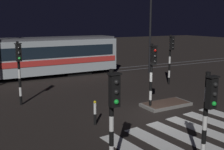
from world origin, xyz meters
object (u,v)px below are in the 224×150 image
object	(u,v)px
traffic_light_corner_far_right	(171,52)
traffic_light_kerb_mid_left	(208,108)
traffic_light_corner_near_left	(113,107)
traffic_light_median_centre	(152,67)
street_lamp_trackside_right	(152,21)
bollard_island_edge	(95,113)
tram	(26,57)
traffic_light_corner_far_left	(19,64)

from	to	relation	value
traffic_light_corner_far_right	traffic_light_kerb_mid_left	xyz separation A→B (m)	(-7.05, -9.72, -0.33)
traffic_light_corner_near_left	traffic_light_kerb_mid_left	bearing A→B (deg)	-24.78
traffic_light_median_centre	street_lamp_trackside_right	xyz separation A→B (m)	(6.22, 8.21, 2.33)
traffic_light_kerb_mid_left	bollard_island_edge	world-z (taller)	traffic_light_kerb_mid_left
traffic_light_corner_near_left	traffic_light_median_centre	size ratio (longest dim) A/B	0.94
traffic_light_median_centre	tram	bearing A→B (deg)	108.63
traffic_light_corner_far_right	bollard_island_edge	distance (m)	9.61
traffic_light_median_centre	tram	size ratio (longest dim) A/B	0.22
traffic_light_corner_far_left	bollard_island_edge	distance (m)	5.44
traffic_light_corner_near_left	bollard_island_edge	size ratio (longest dim) A/B	2.89
traffic_light_corner_far_left	bollard_island_edge	bearing A→B (deg)	-64.22
traffic_light_corner_far_right	traffic_light_corner_far_left	bearing A→B (deg)	179.62
traffic_light_corner_far_left	traffic_light_median_centre	size ratio (longest dim) A/B	1.02
traffic_light_corner_far_left	bollard_island_edge	xyz separation A→B (m)	(2.24, -4.63, -1.75)
bollard_island_edge	traffic_light_corner_far_right	bearing A→B (deg)	28.93
traffic_light_corner_far_left	street_lamp_trackside_right	bearing A→B (deg)	18.99
tram	traffic_light_corner_far_left	bearing A→B (deg)	-105.14
traffic_light_corner_near_left	street_lamp_trackside_right	size ratio (longest dim) A/B	0.44
bollard_island_edge	street_lamp_trackside_right	bearing A→B (deg)	41.94
traffic_light_kerb_mid_left	traffic_light_corner_far_right	bearing A→B (deg)	54.04
traffic_light_kerb_mid_left	traffic_light_corner_near_left	distance (m)	2.81
traffic_light_corner_far_right	traffic_light_kerb_mid_left	bearing A→B (deg)	-125.96
traffic_light_corner_far_right	traffic_light_median_centre	size ratio (longest dim) A/B	1.05
traffic_light_kerb_mid_left	traffic_light_corner_far_left	distance (m)	10.38
traffic_light_corner_far_left	traffic_light_median_centre	world-z (taller)	traffic_light_corner_far_left
traffic_light_corner_far_right	street_lamp_trackside_right	xyz separation A→B (m)	(1.49, 4.19, 2.22)
traffic_light_corner_near_left	bollard_island_edge	bearing A→B (deg)	71.35
traffic_light_corner_far_right	traffic_light_corner_near_left	bearing A→B (deg)	-138.34
traffic_light_corner_near_left	tram	world-z (taller)	tram
traffic_light_median_centre	bollard_island_edge	distance (m)	3.96
traffic_light_corner_far_right	traffic_light_median_centre	bearing A→B (deg)	-139.67
street_lamp_trackside_right	tram	world-z (taller)	street_lamp_trackside_right
street_lamp_trackside_right	traffic_light_median_centre	bearing A→B (deg)	-127.14
traffic_light_corner_far_right	traffic_light_median_centre	distance (m)	6.21
street_lamp_trackside_right	traffic_light_corner_far_right	bearing A→B (deg)	-109.51
traffic_light_corner_near_left	tram	size ratio (longest dim) A/B	0.21
traffic_light_kerb_mid_left	tram	distance (m)	17.09
traffic_light_corner_far_right	traffic_light_corner_far_left	world-z (taller)	traffic_light_corner_far_right
traffic_light_corner_far_left	street_lamp_trackside_right	size ratio (longest dim) A/B	0.48
traffic_light_median_centre	street_lamp_trackside_right	world-z (taller)	street_lamp_trackside_right
traffic_light_corner_far_left	traffic_light_median_centre	bearing A→B (deg)	-35.31
traffic_light_corner_far_left	traffic_light_median_centre	xyz separation A→B (m)	(5.77, -4.09, -0.05)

